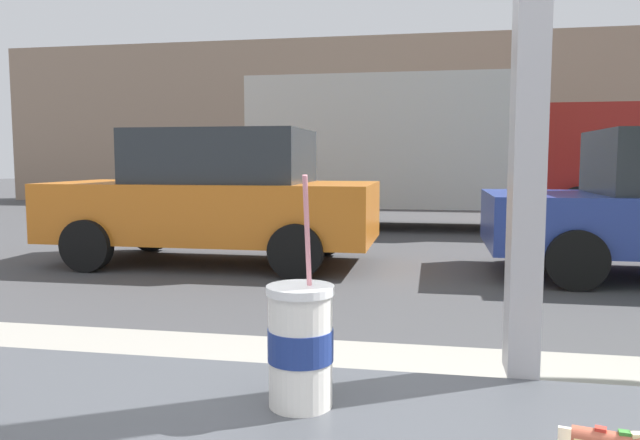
{
  "coord_description": "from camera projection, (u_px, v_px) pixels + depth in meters",
  "views": [
    {
      "loc": [
        -0.15,
        -0.95,
        1.37
      ],
      "look_at": [
        -0.73,
        2.21,
        1.05
      ],
      "focal_mm": 34.36,
      "sensor_mm": 36.0,
      "label": 1
    }
  ],
  "objects": [
    {
      "name": "soda_cup_left",
      "position": [
        301.0,
        344.0,
        0.87
      ],
      "size": [
        0.1,
        0.1,
        0.33
      ],
      "color": "white",
      "rests_on": "window_counter"
    },
    {
      "name": "ground_plane",
      "position": [
        442.0,
        254.0,
        8.87
      ],
      "size": [
        60.0,
        60.0,
        0.0
      ],
      "primitive_type": "plane",
      "color": "#424244"
    },
    {
      "name": "box_truck",
      "position": [
        425.0,
        147.0,
        12.11
      ],
      "size": [
        7.03,
        2.44,
        2.94
      ],
      "color": "beige",
      "rests_on": "ground"
    },
    {
      "name": "building_facade_far",
      "position": [
        439.0,
        121.0,
        18.45
      ],
      "size": [
        28.0,
        1.2,
        5.01
      ],
      "primitive_type": "cube",
      "color": "gray",
      "rests_on": "ground"
    },
    {
      "name": "parked_car_orange",
      "position": [
        216.0,
        197.0,
        7.99
      ],
      "size": [
        4.21,
        1.93,
        1.75
      ],
      "color": "orange",
      "rests_on": "ground"
    }
  ]
}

